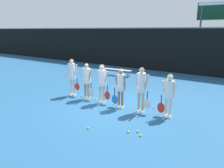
{
  "coord_description": "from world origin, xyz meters",
  "views": [
    {
      "loc": [
        5.07,
        -7.34,
        3.16
      ],
      "look_at": [
        -0.05,
        -0.01,
        0.93
      ],
      "focal_mm": 35.0,
      "sensor_mm": 36.0,
      "label": 1
    }
  ],
  "objects_px": {
    "tennis_ball_4": "(101,90)",
    "tennis_ball_7": "(54,99)",
    "scoreboard": "(222,18)",
    "tennis_ball_0": "(138,131)",
    "tennis_ball_5": "(96,99)",
    "player_4": "(141,86)",
    "bench_courtside": "(117,70)",
    "player_3": "(120,86)",
    "player_1": "(87,78)",
    "player_2": "(102,80)",
    "tennis_ball_2": "(82,96)",
    "player_5": "(169,92)",
    "tennis_ball_8": "(153,107)",
    "player_0": "(72,74)",
    "tennis_ball_6": "(113,104)",
    "tennis_ball_9": "(128,132)",
    "tennis_ball_3": "(88,128)",
    "tennis_ball_1": "(141,135)"
  },
  "relations": [
    {
      "from": "tennis_ball_0",
      "to": "tennis_ball_1",
      "type": "relative_size",
      "value": 0.99
    },
    {
      "from": "player_4",
      "to": "tennis_ball_0",
      "type": "height_order",
      "value": "player_4"
    },
    {
      "from": "tennis_ball_2",
      "to": "tennis_ball_8",
      "type": "relative_size",
      "value": 1.07
    },
    {
      "from": "player_2",
      "to": "tennis_ball_6",
      "type": "relative_size",
      "value": 26.88
    },
    {
      "from": "tennis_ball_7",
      "to": "tennis_ball_9",
      "type": "height_order",
      "value": "same"
    },
    {
      "from": "player_0",
      "to": "bench_courtside",
      "type": "bearing_deg",
      "value": 88.31
    },
    {
      "from": "player_4",
      "to": "tennis_ball_7",
      "type": "relative_size",
      "value": 25.93
    },
    {
      "from": "scoreboard",
      "to": "player_2",
      "type": "bearing_deg",
      "value": -104.64
    },
    {
      "from": "tennis_ball_4",
      "to": "tennis_ball_5",
      "type": "xyz_separation_m",
      "value": [
        0.72,
        -1.36,
        0.0
      ]
    },
    {
      "from": "player_4",
      "to": "tennis_ball_2",
      "type": "bearing_deg",
      "value": 177.93
    },
    {
      "from": "player_2",
      "to": "tennis_ball_6",
      "type": "xyz_separation_m",
      "value": [
        0.57,
        0.05,
        -1.0
      ]
    },
    {
      "from": "player_5",
      "to": "scoreboard",
      "type": "bearing_deg",
      "value": 81.69
    },
    {
      "from": "tennis_ball_4",
      "to": "tennis_ball_5",
      "type": "height_order",
      "value": "tennis_ball_5"
    },
    {
      "from": "player_3",
      "to": "tennis_ball_8",
      "type": "bearing_deg",
      "value": 24.68
    },
    {
      "from": "player_3",
      "to": "tennis_ball_5",
      "type": "bearing_deg",
      "value": 162.74
    },
    {
      "from": "tennis_ball_5",
      "to": "tennis_ball_8",
      "type": "bearing_deg",
      "value": 9.97
    },
    {
      "from": "tennis_ball_0",
      "to": "tennis_ball_2",
      "type": "height_order",
      "value": "same"
    },
    {
      "from": "tennis_ball_9",
      "to": "scoreboard",
      "type": "bearing_deg",
      "value": 88.56
    },
    {
      "from": "tennis_ball_4",
      "to": "tennis_ball_7",
      "type": "relative_size",
      "value": 0.97
    },
    {
      "from": "player_0",
      "to": "tennis_ball_6",
      "type": "xyz_separation_m",
      "value": [
        2.45,
        -0.02,
        -1.04
      ]
    },
    {
      "from": "tennis_ball_2",
      "to": "tennis_ball_8",
      "type": "bearing_deg",
      "value": 8.18
    },
    {
      "from": "tennis_ball_7",
      "to": "player_3",
      "type": "bearing_deg",
      "value": 15.45
    },
    {
      "from": "tennis_ball_0",
      "to": "tennis_ball_7",
      "type": "xyz_separation_m",
      "value": [
        -4.8,
        0.73,
        -0.0
      ]
    },
    {
      "from": "scoreboard",
      "to": "bench_courtside",
      "type": "distance_m",
      "value": 8.4
    },
    {
      "from": "player_2",
      "to": "tennis_ball_2",
      "type": "distance_m",
      "value": 1.72
    },
    {
      "from": "player_5",
      "to": "tennis_ball_6",
      "type": "bearing_deg",
      "value": 171.76
    },
    {
      "from": "player_2",
      "to": "tennis_ball_4",
      "type": "xyz_separation_m",
      "value": [
        -1.27,
        1.55,
        -1.0
      ]
    },
    {
      "from": "tennis_ball_6",
      "to": "tennis_ball_9",
      "type": "height_order",
      "value": "tennis_ball_9"
    },
    {
      "from": "player_1",
      "to": "player_4",
      "type": "relative_size",
      "value": 0.93
    },
    {
      "from": "scoreboard",
      "to": "tennis_ball_0",
      "type": "distance_m",
      "value": 12.85
    },
    {
      "from": "player_4",
      "to": "tennis_ball_2",
      "type": "distance_m",
      "value": 3.49
    },
    {
      "from": "tennis_ball_3",
      "to": "tennis_ball_7",
      "type": "distance_m",
      "value": 3.65
    },
    {
      "from": "scoreboard",
      "to": "tennis_ball_0",
      "type": "bearing_deg",
      "value": -90.4
    },
    {
      "from": "player_0",
      "to": "player_1",
      "type": "relative_size",
      "value": 1.08
    },
    {
      "from": "tennis_ball_0",
      "to": "tennis_ball_5",
      "type": "distance_m",
      "value": 3.72
    },
    {
      "from": "player_1",
      "to": "tennis_ball_9",
      "type": "bearing_deg",
      "value": -25.58
    },
    {
      "from": "scoreboard",
      "to": "player_1",
      "type": "bearing_deg",
      "value": -109.34
    },
    {
      "from": "tennis_ball_1",
      "to": "tennis_ball_9",
      "type": "height_order",
      "value": "tennis_ball_1"
    },
    {
      "from": "tennis_ball_1",
      "to": "tennis_ball_8",
      "type": "bearing_deg",
      "value": 106.11
    },
    {
      "from": "bench_courtside",
      "to": "player_4",
      "type": "xyz_separation_m",
      "value": [
        4.67,
        -5.38,
        0.68
      ]
    },
    {
      "from": "tennis_ball_0",
      "to": "tennis_ball_5",
      "type": "bearing_deg",
      "value": 150.15
    },
    {
      "from": "tennis_ball_2",
      "to": "tennis_ball_5",
      "type": "distance_m",
      "value": 0.85
    },
    {
      "from": "player_5",
      "to": "bench_courtside",
      "type": "bearing_deg",
      "value": 128.01
    },
    {
      "from": "tennis_ball_2",
      "to": "scoreboard",
      "type": "bearing_deg",
      "value": 68.24
    },
    {
      "from": "player_0",
      "to": "player_4",
      "type": "bearing_deg",
      "value": -12.71
    },
    {
      "from": "tennis_ball_0",
      "to": "player_1",
      "type": "bearing_deg",
      "value": 154.76
    },
    {
      "from": "player_2",
      "to": "tennis_ball_2",
      "type": "relative_size",
      "value": 24.63
    },
    {
      "from": "player_3",
      "to": "tennis_ball_9",
      "type": "distance_m",
      "value": 2.47
    },
    {
      "from": "scoreboard",
      "to": "tennis_ball_2",
      "type": "height_order",
      "value": "scoreboard"
    },
    {
      "from": "bench_courtside",
      "to": "player_0",
      "type": "distance_m",
      "value": 5.38
    }
  ]
}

